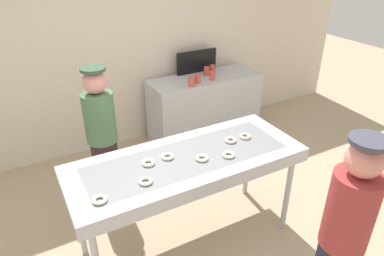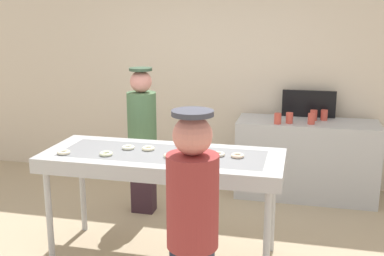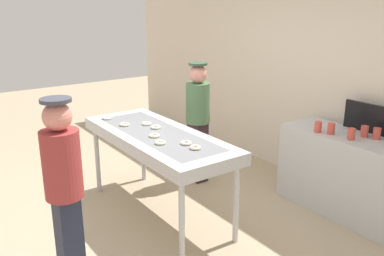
{
  "view_description": "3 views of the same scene",
  "coord_description": "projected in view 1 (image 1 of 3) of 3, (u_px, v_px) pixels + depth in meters",
  "views": [
    {
      "loc": [
        -1.18,
        -2.24,
        2.62
      ],
      "look_at": [
        0.25,
        0.37,
        1.02
      ],
      "focal_mm": 32.58,
      "sensor_mm": 36.0,
      "label": 1
    },
    {
      "loc": [
        1.14,
        -3.74,
        2.16
      ],
      "look_at": [
        0.18,
        0.34,
        1.12
      ],
      "focal_mm": 44.28,
      "sensor_mm": 36.0,
      "label": 2
    },
    {
      "loc": [
        3.65,
        -2.15,
        2.33
      ],
      "look_at": [
        0.21,
        0.31,
        1.02
      ],
      "focal_mm": 38.58,
      "sensor_mm": 36.0,
      "label": 3
    }
  ],
  "objects": [
    {
      "name": "back_wall",
      "position": [
        105.0,
        35.0,
        4.44
      ],
      "size": [
        8.0,
        0.12,
        3.13
      ],
      "primitive_type": "cube",
      "color": "beige",
      "rests_on": "ground"
    },
    {
      "name": "sugar_donut_0",
      "position": [
        146.0,
        181.0,
        2.68
      ],
      "size": [
        0.16,
        0.16,
        0.03
      ],
      "primitive_type": "torus",
      "rotation": [
        0.0,
        0.0,
        0.75
      ],
      "color": "#EDF4C7",
      "rests_on": "fryer_conveyor"
    },
    {
      "name": "customer_waiting",
      "position": [
        345.0,
        231.0,
        2.33
      ],
      "size": [
        0.31,
        0.31,
        1.62
      ],
      "rotation": [
        0.0,
        0.0,
        0.12
      ],
      "color": "#1F2639",
      "rests_on": "ground"
    },
    {
      "name": "menu_display",
      "position": [
        197.0,
        61.0,
        5.03
      ],
      "size": [
        0.63,
        0.04,
        0.32
      ],
      "primitive_type": "cube",
      "color": "black",
      "rests_on": "prep_counter"
    },
    {
      "name": "paper_cup_1",
      "position": [
        197.0,
        79.0,
        4.68
      ],
      "size": [
        0.08,
        0.08,
        0.12
      ],
      "primitive_type": "cylinder",
      "color": "#CC4C3F",
      "rests_on": "prep_counter"
    },
    {
      "name": "sugar_donut_4",
      "position": [
        229.0,
        155.0,
        3.01
      ],
      "size": [
        0.12,
        0.12,
        0.03
      ],
      "primitive_type": "torus",
      "rotation": [
        0.0,
        0.0,
        1.45
      ],
      "color": "white",
      "rests_on": "fryer_conveyor"
    },
    {
      "name": "paper_cup_3",
      "position": [
        212.0,
        69.0,
        5.04
      ],
      "size": [
        0.08,
        0.08,
        0.12
      ],
      "primitive_type": "cylinder",
      "color": "#CC4C3F",
      "rests_on": "prep_counter"
    },
    {
      "name": "sugar_donut_3",
      "position": [
        168.0,
        156.0,
        2.99
      ],
      "size": [
        0.15,
        0.15,
        0.03
      ],
      "primitive_type": "torus",
      "rotation": [
        0.0,
        0.0,
        2.05
      ],
      "color": "#FBF4CD",
      "rests_on": "fryer_conveyor"
    },
    {
      "name": "sugar_donut_6",
      "position": [
        231.0,
        140.0,
        3.24
      ],
      "size": [
        0.16,
        0.16,
        0.03
      ],
      "primitive_type": "torus",
      "rotation": [
        0.0,
        0.0,
        2.27
      ],
      "color": "#F0E4CC",
      "rests_on": "fryer_conveyor"
    },
    {
      "name": "paper_cup_0",
      "position": [
        212.0,
        76.0,
        4.8
      ],
      "size": [
        0.08,
        0.08,
        0.12
      ],
      "primitive_type": "cylinder",
      "color": "#CC4C3F",
      "rests_on": "prep_counter"
    },
    {
      "name": "paper_cup_2",
      "position": [
        191.0,
        82.0,
        4.58
      ],
      "size": [
        0.08,
        0.08,
        0.12
      ],
      "primitive_type": "cylinder",
      "color": "#CC4C3F",
      "rests_on": "prep_counter"
    },
    {
      "name": "worker_baker",
      "position": [
        102.0,
        134.0,
        3.54
      ],
      "size": [
        0.31,
        0.31,
        1.59
      ],
      "rotation": [
        0.0,
        0.0,
        3.44
      ],
      "color": "#321F29",
      "rests_on": "ground"
    },
    {
      "name": "fryer_conveyor",
      "position": [
        187.0,
        164.0,
        3.04
      ],
      "size": [
        2.07,
        0.81,
        0.97
      ],
      "color": "#B7BABF",
      "rests_on": "ground"
    },
    {
      "name": "sugar_donut_5",
      "position": [
        245.0,
        136.0,
        3.3
      ],
      "size": [
        0.11,
        0.11,
        0.03
      ],
      "primitive_type": "torus",
      "rotation": [
        0.0,
        0.0,
        1.6
      ],
      "color": "#FDE1C3",
      "rests_on": "fryer_conveyor"
    },
    {
      "name": "prep_counter",
      "position": [
        205.0,
        107.0,
        5.13
      ],
      "size": [
        1.62,
        0.6,
        0.92
      ],
      "primitive_type": "cube",
      "color": "#B7BABF",
      "rests_on": "ground"
    },
    {
      "name": "sugar_donut_2",
      "position": [
        148.0,
        163.0,
        2.91
      ],
      "size": [
        0.16,
        0.16,
        0.03
      ],
      "primitive_type": "torus",
      "rotation": [
        0.0,
        0.0,
        0.6
      ],
      "color": "white",
      "rests_on": "fryer_conveyor"
    },
    {
      "name": "sugar_donut_1",
      "position": [
        100.0,
        200.0,
        2.49
      ],
      "size": [
        0.16,
        0.16,
        0.03
      ],
      "primitive_type": "torus",
      "rotation": [
        0.0,
        0.0,
        0.9
      ],
      "color": "white",
      "rests_on": "fryer_conveyor"
    },
    {
      "name": "ground_plane",
      "position": [
        188.0,
        239.0,
        3.47
      ],
      "size": [
        16.0,
        16.0,
        0.0
      ],
      "primitive_type": "plane",
      "color": "tan"
    },
    {
      "name": "paper_cup_4",
      "position": [
        207.0,
        71.0,
        4.96
      ],
      "size": [
        0.08,
        0.08,
        0.12
      ],
      "primitive_type": "cylinder",
      "color": "#CC4C3F",
      "rests_on": "prep_counter"
    },
    {
      "name": "sugar_donut_7",
      "position": [
        202.0,
        158.0,
        2.97
      ],
      "size": [
        0.15,
        0.15,
        0.03
      ],
      "primitive_type": "torus",
      "rotation": [
        0.0,
        0.0,
        2.72
      ],
      "color": "#F6EEC6",
      "rests_on": "fryer_conveyor"
    }
  ]
}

